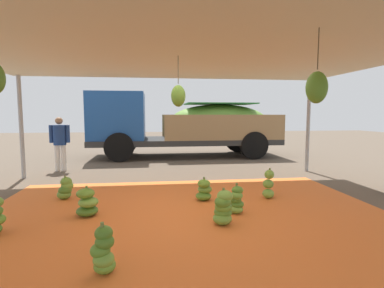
% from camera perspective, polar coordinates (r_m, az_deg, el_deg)
% --- Properties ---
extents(ground_plane, '(40.00, 40.00, 0.00)m').
position_cam_1_polar(ground_plane, '(7.82, -3.39, -6.25)').
color(ground_plane, brown).
extents(tarp_orange, '(6.64, 4.89, 0.01)m').
position_cam_1_polar(tarp_orange, '(4.94, -0.99, -13.38)').
color(tarp_orange, orange).
rests_on(tarp_orange, ground).
extents(tent_canopy, '(8.00, 7.00, 2.64)m').
position_cam_1_polar(tent_canopy, '(4.66, -0.99, 17.29)').
color(tent_canopy, '#9EA0A5').
rests_on(tent_canopy, ground).
extents(banana_bunch_0, '(0.29, 0.29, 0.58)m').
position_cam_1_polar(banana_bunch_0, '(5.97, 14.38, -7.61)').
color(banana_bunch_0, '#75A83D').
rests_on(banana_bunch_0, tarp_orange).
extents(banana_bunch_1, '(0.37, 0.38, 0.54)m').
position_cam_1_polar(banana_bunch_1, '(4.49, 5.97, -12.09)').
color(banana_bunch_1, '#6B9E38').
rests_on(banana_bunch_1, tarp_orange).
extents(banana_bunch_2, '(0.45, 0.45, 0.49)m').
position_cam_1_polar(banana_bunch_2, '(5.09, -19.37, -10.62)').
color(banana_bunch_2, '#477523').
rests_on(banana_bunch_2, tarp_orange).
extents(banana_bunch_3, '(0.33, 0.33, 0.50)m').
position_cam_1_polar(banana_bunch_3, '(5.00, 8.46, -10.61)').
color(banana_bunch_3, '#75A83D').
rests_on(banana_bunch_3, tarp_orange).
extents(banana_bunch_4, '(0.37, 0.40, 0.44)m').
position_cam_1_polar(banana_bunch_4, '(5.67, 2.31, -8.84)').
color(banana_bunch_4, '#518428').
rests_on(banana_bunch_4, tarp_orange).
extents(banana_bunch_5, '(0.33, 0.31, 0.53)m').
position_cam_1_polar(banana_bunch_5, '(3.32, -16.54, -19.07)').
color(banana_bunch_5, '#60932D').
rests_on(banana_bunch_5, tarp_orange).
extents(banana_bunch_8, '(0.35, 0.35, 0.44)m').
position_cam_1_polar(banana_bunch_8, '(6.24, -22.98, -7.86)').
color(banana_bunch_8, '#6B9E38').
rests_on(banana_bunch_8, tarp_orange).
extents(cargo_truck_main, '(7.01, 2.44, 2.40)m').
position_cam_1_polar(cargo_truck_main, '(11.44, -2.11, 3.91)').
color(cargo_truck_main, '#2D2D2D').
rests_on(cargo_truck_main, ground).
extents(worker_0, '(0.56, 0.34, 1.54)m').
position_cam_1_polar(worker_0, '(9.28, -23.91, 0.75)').
color(worker_0, silver).
rests_on(worker_0, ground).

